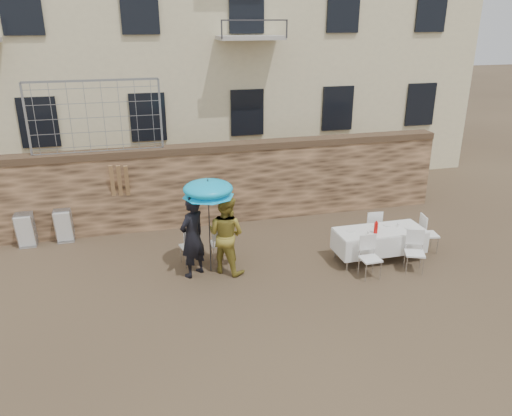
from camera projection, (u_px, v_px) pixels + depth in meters
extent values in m
plane|color=brown|center=(265.00, 316.00, 9.70)|extent=(80.00, 80.00, 0.00)
cube|color=brown|center=(217.00, 184.00, 13.82)|extent=(13.00, 0.50, 2.20)
imported|color=black|center=(192.00, 237.00, 10.92)|extent=(0.81, 0.78, 1.87)
imported|color=gold|center=(226.00, 234.00, 11.11)|extent=(1.12, 1.11, 1.82)
cylinder|color=#3F3F44|center=(210.00, 234.00, 11.12)|extent=(0.03, 0.03, 1.81)
cone|color=#0AB1E9|center=(208.00, 191.00, 10.75)|extent=(1.14, 1.14, 0.22)
cube|color=white|center=(380.00, 231.00, 11.71)|extent=(2.10, 0.85, 0.05)
cylinder|color=silver|center=(348.00, 256.00, 11.31)|extent=(0.04, 0.04, 0.74)
cylinder|color=silver|center=(422.00, 247.00, 11.75)|extent=(0.04, 0.04, 0.74)
cylinder|color=silver|center=(336.00, 244.00, 11.93)|extent=(0.04, 0.04, 0.74)
cylinder|color=silver|center=(407.00, 235.00, 12.38)|extent=(0.04, 0.04, 0.74)
cylinder|color=red|center=(376.00, 228.00, 11.47)|extent=(0.09, 0.09, 0.26)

